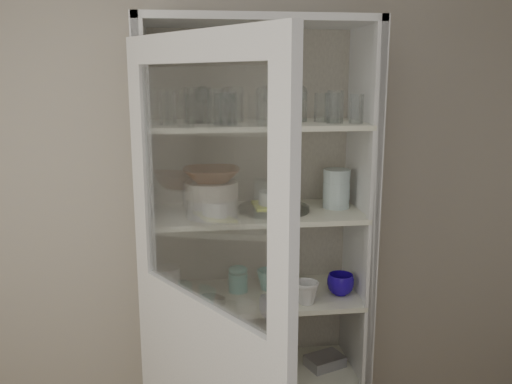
% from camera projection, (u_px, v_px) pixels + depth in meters
% --- Properties ---
extents(wall_back, '(3.60, 0.02, 2.60)m').
position_uv_depth(wall_back, '(210.00, 193.00, 2.64)').
color(wall_back, '#A79F96').
rests_on(wall_back, ground).
extents(pantry_cabinet, '(1.00, 0.45, 2.10)m').
position_uv_depth(pantry_cabinet, '(254.00, 272.00, 2.58)').
color(pantry_cabinet, silver).
rests_on(pantry_cabinet, floor).
extents(cupboard_door, '(0.51, 0.78, 2.00)m').
position_uv_depth(cupboard_door, '(205.00, 361.00, 1.92)').
color(cupboard_door, silver).
rests_on(cupboard_door, floor).
extents(tumbler_0, '(0.09, 0.09, 0.14)m').
position_uv_depth(tumbler_0, '(168.00, 108.00, 2.21)').
color(tumbler_0, silver).
rests_on(tumbler_0, shelf_glass).
extents(tumbler_1, '(0.08, 0.08, 0.13)m').
position_uv_depth(tumbler_1, '(222.00, 109.00, 2.19)').
color(tumbler_1, silver).
rests_on(tumbler_1, shelf_glass).
extents(tumbler_2, '(0.08, 0.08, 0.13)m').
position_uv_depth(tumbler_2, '(229.00, 109.00, 2.18)').
color(tumbler_2, silver).
rests_on(tumbler_2, shelf_glass).
extents(tumbler_3, '(0.07, 0.07, 0.13)m').
position_uv_depth(tumbler_3, '(226.00, 109.00, 2.23)').
color(tumbler_3, silver).
rests_on(tumbler_3, shelf_glass).
extents(tumbler_4, '(0.08, 0.08, 0.15)m').
position_uv_depth(tumbler_4, '(265.00, 107.00, 2.21)').
color(tumbler_4, silver).
rests_on(tumbler_4, shelf_glass).
extents(tumbler_5, '(0.09, 0.09, 0.14)m').
position_uv_depth(tumbler_5, '(335.00, 107.00, 2.27)').
color(tumbler_5, silver).
rests_on(tumbler_5, shelf_glass).
extents(tumbler_6, '(0.08, 0.08, 0.12)m').
position_uv_depth(tumbler_6, '(356.00, 109.00, 2.28)').
color(tumbler_6, silver).
rests_on(tumbler_6, shelf_glass).
extents(tumbler_7, '(0.09, 0.09, 0.15)m').
position_uv_depth(tumbler_7, '(203.00, 105.00, 2.31)').
color(tumbler_7, silver).
rests_on(tumbler_7, shelf_glass).
extents(tumbler_8, '(0.09, 0.09, 0.14)m').
position_uv_depth(tumbler_8, '(216.00, 106.00, 2.31)').
color(tumbler_8, silver).
rests_on(tumbler_8, shelf_glass).
extents(tumbler_9, '(0.10, 0.10, 0.15)m').
position_uv_depth(tumbler_9, '(194.00, 105.00, 2.30)').
color(tumbler_9, silver).
rests_on(tumbler_9, shelf_glass).
extents(tumbler_10, '(0.09, 0.09, 0.15)m').
position_uv_depth(tumbler_10, '(235.00, 104.00, 2.36)').
color(tumbler_10, silver).
rests_on(tumbler_10, shelf_glass).
extents(tumbler_11, '(0.07, 0.07, 0.13)m').
position_uv_depth(tumbler_11, '(321.00, 108.00, 2.36)').
color(tumbler_11, silver).
rests_on(tumbler_11, shelf_glass).
extents(goblet_0, '(0.08, 0.08, 0.17)m').
position_uv_depth(goblet_0, '(203.00, 102.00, 2.43)').
color(goblet_0, silver).
rests_on(goblet_0, shelf_glass).
extents(goblet_1, '(0.07, 0.07, 0.16)m').
position_uv_depth(goblet_1, '(226.00, 103.00, 2.41)').
color(goblet_1, silver).
rests_on(goblet_1, shelf_glass).
extents(goblet_2, '(0.08, 0.08, 0.17)m').
position_uv_depth(goblet_2, '(267.00, 101.00, 2.47)').
color(goblet_2, silver).
rests_on(goblet_2, shelf_glass).
extents(goblet_3, '(0.08, 0.08, 0.17)m').
position_uv_depth(goblet_3, '(299.00, 101.00, 2.47)').
color(goblet_3, silver).
rests_on(goblet_3, shelf_glass).
extents(plate_stack_front, '(0.22, 0.22, 0.08)m').
position_uv_depth(plate_stack_front, '(212.00, 207.00, 2.34)').
color(plate_stack_front, silver).
rests_on(plate_stack_front, shelf_plates).
extents(plate_stack_back, '(0.21, 0.21, 0.11)m').
position_uv_depth(plate_stack_back, '(206.00, 194.00, 2.54)').
color(plate_stack_back, silver).
rests_on(plate_stack_back, shelf_plates).
extents(cream_bowl, '(0.28, 0.28, 0.07)m').
position_uv_depth(cream_bowl, '(212.00, 190.00, 2.33)').
color(cream_bowl, beige).
rests_on(cream_bowl, plate_stack_front).
extents(terracotta_bowl, '(0.25, 0.25, 0.06)m').
position_uv_depth(terracotta_bowl, '(212.00, 175.00, 2.31)').
color(terracotta_bowl, brown).
rests_on(terracotta_bowl, cream_bowl).
extents(glass_platter, '(0.34, 0.34, 0.02)m').
position_uv_depth(glass_platter, '(274.00, 209.00, 2.45)').
color(glass_platter, silver).
rests_on(glass_platter, shelf_plates).
extents(yellow_trivet, '(0.18, 0.18, 0.01)m').
position_uv_depth(yellow_trivet, '(274.00, 205.00, 2.45)').
color(yellow_trivet, yellow).
rests_on(yellow_trivet, glass_platter).
extents(white_ramekin, '(0.15, 0.15, 0.06)m').
position_uv_depth(white_ramekin, '(274.00, 198.00, 2.44)').
color(white_ramekin, silver).
rests_on(white_ramekin, yellow_trivet).
extents(grey_bowl_stack, '(0.12, 0.12, 0.18)m').
position_uv_depth(grey_bowl_stack, '(336.00, 189.00, 2.49)').
color(grey_bowl_stack, '#ABBFBF').
rests_on(grey_bowl_stack, shelf_plates).
extents(mug_blue, '(0.14, 0.14, 0.10)m').
position_uv_depth(mug_blue, '(341.00, 284.00, 2.52)').
color(mug_blue, '#16108D').
rests_on(mug_blue, shelf_mugs).
extents(mug_teal, '(0.11, 0.11, 0.10)m').
position_uv_depth(mug_teal, '(268.00, 280.00, 2.58)').
color(mug_teal, teal).
rests_on(mug_teal, shelf_mugs).
extents(mug_white, '(0.14, 0.14, 0.10)m').
position_uv_depth(mug_white, '(306.00, 293.00, 2.42)').
color(mug_white, silver).
rests_on(mug_white, shelf_mugs).
extents(teal_jar, '(0.09, 0.09, 0.11)m').
position_uv_depth(teal_jar, '(238.00, 280.00, 2.55)').
color(teal_jar, teal).
rests_on(teal_jar, shelf_mugs).
extents(measuring_cups, '(0.09, 0.09, 0.04)m').
position_uv_depth(measuring_cups, '(210.00, 301.00, 2.41)').
color(measuring_cups, '#AFAFAF').
rests_on(measuring_cups, shelf_mugs).
extents(white_canister, '(0.13, 0.13, 0.14)m').
position_uv_depth(white_canister, '(167.00, 282.00, 2.48)').
color(white_canister, silver).
rests_on(white_canister, shelf_mugs).
extents(cream_dish, '(0.30, 0.30, 0.08)m').
position_uv_depth(cream_dish, '(215.00, 370.00, 2.55)').
color(cream_dish, beige).
rests_on(cream_dish, shelf_bot).
extents(tin_box, '(0.21, 0.18, 0.05)m').
position_uv_depth(tin_box, '(325.00, 361.00, 2.66)').
color(tin_box, '#9B9BA4').
rests_on(tin_box, shelf_bot).
extents(tumbler_12, '(0.06, 0.06, 0.13)m').
position_uv_depth(tumbler_12, '(332.00, 108.00, 2.33)').
color(tumbler_12, silver).
rests_on(tumbler_12, shelf_glass).
extents(tumbler_13, '(0.06, 0.06, 0.13)m').
position_uv_depth(tumbler_13, '(300.00, 107.00, 2.37)').
color(tumbler_13, silver).
rests_on(tumbler_13, shelf_glass).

